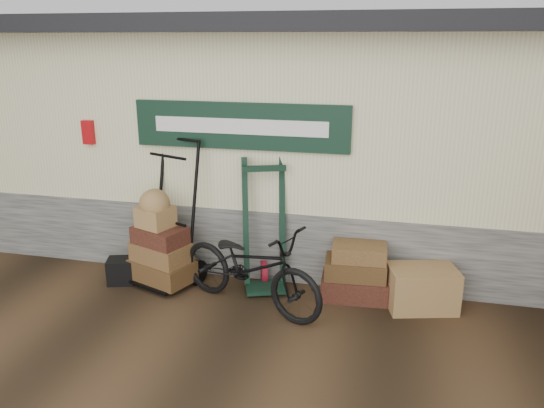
% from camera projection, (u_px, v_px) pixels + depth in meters
% --- Properties ---
extents(ground, '(80.00, 80.00, 0.00)m').
position_uv_depth(ground, '(244.00, 317.00, 5.83)').
color(ground, black).
rests_on(ground, ground).
extents(station_building, '(14.40, 4.10, 3.20)m').
position_uv_depth(station_building, '(294.00, 131.00, 7.88)').
color(station_building, '#4C4C47').
rests_on(station_building, ground).
extents(porter_trolley, '(1.10, 0.97, 1.83)m').
position_uv_depth(porter_trolley, '(171.00, 211.00, 6.47)').
color(porter_trolley, black).
rests_on(porter_trolley, ground).
extents(green_barrow, '(0.71, 0.65, 1.59)m').
position_uv_depth(green_barrow, '(264.00, 225.00, 6.33)').
color(green_barrow, black).
rests_on(green_barrow, ground).
extents(suitcase_stack, '(0.80, 0.53, 0.68)m').
position_uv_depth(suitcase_stack, '(355.00, 270.00, 6.19)').
color(suitcase_stack, black).
rests_on(suitcase_stack, ground).
extents(wicker_hamper, '(0.84, 0.66, 0.49)m').
position_uv_depth(wicker_hamper, '(422.00, 288.00, 5.97)').
color(wicker_hamper, olive).
rests_on(wicker_hamper, ground).
extents(black_trunk, '(0.38, 0.36, 0.32)m').
position_uv_depth(black_trunk, '(121.00, 271.00, 6.62)').
color(black_trunk, black).
rests_on(black_trunk, ground).
extents(bicycle, '(1.33, 2.01, 1.11)m').
position_uv_depth(bicycle, '(250.00, 262.00, 5.90)').
color(bicycle, black).
rests_on(bicycle, ground).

